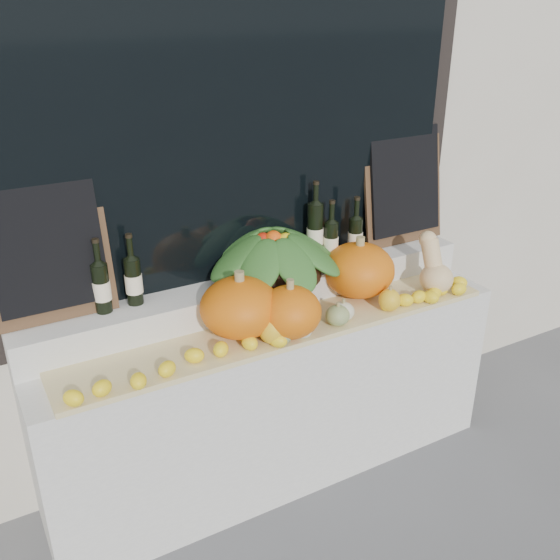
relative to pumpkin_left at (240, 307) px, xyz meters
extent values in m
cube|color=beige|center=(0.20, 0.81, 1.21)|extent=(7.00, 0.90, 4.50)
cube|color=black|center=(0.20, 0.36, 0.86)|extent=(2.40, 0.04, 2.10)
cube|color=black|center=(0.20, 0.33, 0.86)|extent=(2.20, 0.02, 2.00)
cube|color=silver|center=(0.20, 0.08, -0.60)|extent=(2.30, 0.55, 0.88)
cube|color=silver|center=(0.20, 0.23, -0.08)|extent=(2.30, 0.25, 0.16)
cube|color=tan|center=(0.20, -0.04, -0.14)|extent=(2.10, 0.32, 0.02)
ellipsoid|color=orange|center=(0.00, 0.00, 0.00)|extent=(0.44, 0.44, 0.26)
ellipsoid|color=orange|center=(0.69, 0.07, 0.00)|extent=(0.44, 0.44, 0.27)
ellipsoid|color=orange|center=(0.18, -0.12, -0.02)|extent=(0.33, 0.33, 0.23)
ellipsoid|color=#ECC48B|center=(1.05, -0.10, -0.06)|extent=(0.17, 0.17, 0.15)
cylinder|color=#ECC48B|center=(1.05, -0.05, 0.05)|extent=(0.09, 0.14, 0.18)
sphere|color=#ECC48B|center=(1.05, -0.01, 0.12)|extent=(0.09, 0.09, 0.09)
ellipsoid|color=#37631D|center=(0.42, -0.14, -0.08)|extent=(0.11, 0.11, 0.09)
cylinder|color=#998853|center=(0.42, -0.14, -0.03)|extent=(0.02, 0.02, 0.02)
ellipsoid|color=#37631D|center=(0.12, -0.16, -0.09)|extent=(0.09, 0.09, 0.08)
cylinder|color=#998853|center=(0.12, -0.16, -0.04)|extent=(0.02, 0.02, 0.02)
ellipsoid|color=beige|center=(0.22, -0.16, -0.10)|extent=(0.08, 0.08, 0.07)
cylinder|color=#998853|center=(0.22, -0.16, -0.05)|extent=(0.02, 0.02, 0.02)
ellipsoid|color=yellow|center=(0.09, -0.14, -0.06)|extent=(0.13, 0.13, 0.14)
cylinder|color=#998853|center=(0.09, -0.14, 0.02)|extent=(0.02, 0.02, 0.02)
ellipsoid|color=beige|center=(0.47, -0.12, -0.09)|extent=(0.11, 0.11, 0.09)
cylinder|color=#998853|center=(0.47, -0.12, -0.03)|extent=(0.02, 0.02, 0.02)
ellipsoid|color=yellow|center=(0.72, -0.14, -0.08)|extent=(0.10, 0.10, 0.11)
cylinder|color=#998853|center=(0.72, -0.14, -0.01)|extent=(0.02, 0.02, 0.02)
cylinder|color=black|center=(0.29, 0.22, 0.06)|extent=(0.46, 0.46, 0.11)
cylinder|color=black|center=(-0.53, 0.25, 0.11)|extent=(0.07, 0.07, 0.22)
cylinder|color=black|center=(-0.53, 0.25, 0.27)|extent=(0.03, 0.03, 0.10)
cylinder|color=white|center=(-0.53, 0.25, 0.10)|extent=(0.08, 0.08, 0.08)
cylinder|color=black|center=(-0.53, 0.25, 0.33)|extent=(0.03, 0.03, 0.02)
cylinder|color=black|center=(-0.39, 0.26, 0.11)|extent=(0.07, 0.07, 0.21)
cylinder|color=black|center=(-0.39, 0.26, 0.27)|extent=(0.03, 0.03, 0.10)
cylinder|color=white|center=(-0.39, 0.26, 0.10)|extent=(0.08, 0.08, 0.08)
cylinder|color=black|center=(-0.39, 0.26, 0.32)|extent=(0.03, 0.03, 0.02)
cylinder|color=black|center=(0.54, 0.26, 0.16)|extent=(0.08, 0.08, 0.31)
cylinder|color=black|center=(0.54, 0.26, 0.37)|extent=(0.03, 0.03, 0.10)
cylinder|color=white|center=(0.54, 0.26, 0.15)|extent=(0.08, 0.08, 0.08)
cylinder|color=black|center=(0.54, 0.26, 0.42)|extent=(0.03, 0.03, 0.02)
cylinder|color=black|center=(0.61, 0.22, 0.11)|extent=(0.07, 0.07, 0.22)
cylinder|color=black|center=(0.61, 0.22, 0.27)|extent=(0.03, 0.03, 0.10)
cylinder|color=white|center=(0.61, 0.22, 0.10)|extent=(0.08, 0.08, 0.08)
cylinder|color=black|center=(0.61, 0.22, 0.33)|extent=(0.03, 0.03, 0.02)
cylinder|color=black|center=(0.76, 0.22, 0.11)|extent=(0.07, 0.07, 0.21)
cylinder|color=black|center=(0.76, 0.22, 0.26)|extent=(0.03, 0.03, 0.10)
cylinder|color=white|center=(0.76, 0.22, 0.10)|extent=(0.08, 0.08, 0.08)
cylinder|color=black|center=(0.76, 0.22, 0.32)|extent=(0.03, 0.03, 0.02)
cube|color=#4C331E|center=(-0.72, 0.30, 0.31)|extent=(0.50, 0.12, 0.61)
cube|color=black|center=(-0.72, 0.29, 0.34)|extent=(0.44, 0.11, 0.56)
cube|color=#4C331E|center=(1.12, 0.30, 0.31)|extent=(0.50, 0.12, 0.61)
cube|color=black|center=(1.12, 0.29, 0.34)|extent=(0.44, 0.11, 0.56)
camera|label=1|loc=(-1.03, -2.21, 1.26)|focal=40.00mm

